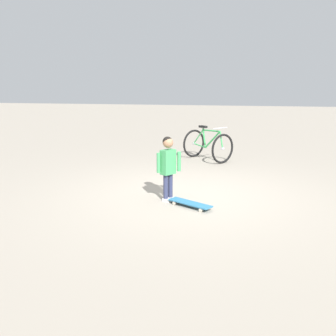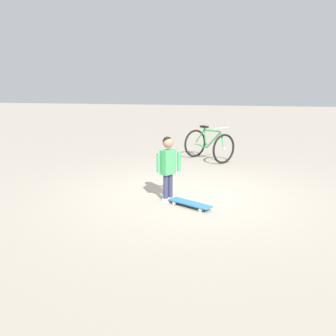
{
  "view_description": "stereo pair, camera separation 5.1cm",
  "coord_description": "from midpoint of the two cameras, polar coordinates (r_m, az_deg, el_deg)",
  "views": [
    {
      "loc": [
        -0.86,
        6.42,
        1.93
      ],
      "look_at": [
        0.31,
        0.43,
        0.55
      ],
      "focal_mm": 41.46,
      "sensor_mm": 36.0,
      "label": 1
    },
    {
      "loc": [
        -0.91,
        6.41,
        1.93
      ],
      "look_at": [
        0.31,
        0.43,
        0.55
      ],
      "focal_mm": 41.46,
      "sensor_mm": 36.0,
      "label": 2
    }
  ],
  "objects": [
    {
      "name": "child_person",
      "position": [
        6.24,
        -0.23,
        0.95
      ],
      "size": [
        0.36,
        0.28,
        1.06
      ],
      "color": "#2D3351",
      "rests_on": "ground"
    },
    {
      "name": "ground_plane",
      "position": [
        6.76,
        3.07,
        -3.88
      ],
      "size": [
        50.0,
        50.0,
        0.0
      ],
      "primitive_type": "plane",
      "color": "#9E9384"
    },
    {
      "name": "bicycle_near",
      "position": [
        9.63,
        5.7,
        3.39
      ],
      "size": [
        1.27,
        1.24,
        0.85
      ],
      "color": "black",
      "rests_on": "ground"
    },
    {
      "name": "skateboard",
      "position": [
        6.08,
        3.03,
        -5.21
      ],
      "size": [
        0.74,
        0.54,
        0.07
      ],
      "color": "teal",
      "rests_on": "ground"
    }
  ]
}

